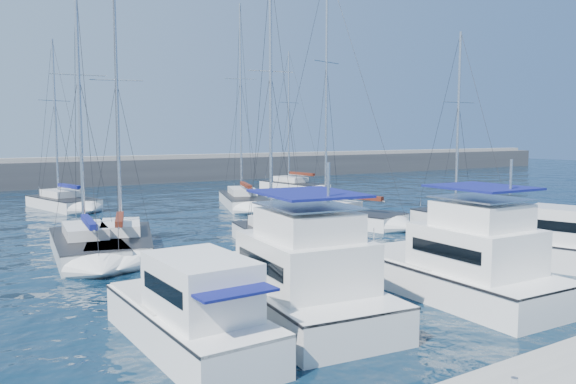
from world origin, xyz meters
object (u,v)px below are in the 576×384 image
motor_yacht_port_inner (295,282)px  motor_yacht_stbd_inner (461,268)px  sailboat_back_b (243,200)px  sailboat_mid_b (121,242)px  sailboat_mid_a (86,246)px  sailboat_back_a (63,202)px  sailboat_mid_d (336,215)px  motor_yacht_port_outer (192,317)px  sailboat_back_c (293,186)px  sailboat_mid_c (275,237)px  sailboat_mid_e (462,220)px  motor_yacht_stbd_outer (550,246)px

motor_yacht_port_inner → motor_yacht_stbd_inner: (6.37, -1.67, 0.00)m
motor_yacht_stbd_inner → sailboat_back_b: sailboat_back_b is taller
sailboat_mid_b → sailboat_back_b: 19.53m
sailboat_mid_a → sailboat_back_a: (2.61, 19.93, 0.00)m
motor_yacht_port_inner → sailboat_back_a: bearing=98.9°
sailboat_mid_d → motor_yacht_port_outer: bearing=-153.0°
sailboat_back_c → sailboat_mid_c: bearing=-130.7°
sailboat_mid_c → sailboat_mid_e: size_ratio=1.17×
sailboat_mid_a → sailboat_back_c: bearing=45.8°
motor_yacht_port_inner → sailboat_back_a: sailboat_back_a is taller
motor_yacht_port_outer → sailboat_mid_a: sailboat_mid_a is taller
motor_yacht_stbd_outer → sailboat_mid_b: (-16.09, 13.78, -0.43)m
motor_yacht_port_outer → sailboat_mid_a: (0.33, 14.40, -0.42)m
sailboat_mid_d → sailboat_back_a: size_ratio=1.26×
sailboat_mid_a → sailboat_mid_b: bearing=6.7°
motor_yacht_stbd_outer → sailboat_mid_a: (-17.83, 13.77, -0.42)m
sailboat_mid_a → sailboat_mid_c: sailboat_mid_c is taller
motor_yacht_stbd_outer → sailboat_mid_a: sailboat_mid_a is taller
sailboat_mid_e → sailboat_back_c: size_ratio=0.85×
motor_yacht_stbd_outer → sailboat_mid_c: size_ratio=0.44×
sailboat_mid_a → sailboat_back_b: bearing=46.3°
motor_yacht_port_inner → motor_yacht_stbd_outer: motor_yacht_port_inner is taller
sailboat_mid_c → sailboat_mid_d: size_ratio=0.86×
motor_yacht_stbd_inner → sailboat_back_a: (-7.65, 34.93, -0.61)m
sailboat_mid_d → sailboat_mid_e: 8.43m
motor_yacht_port_outer → sailboat_mid_c: sailboat_mid_c is taller
motor_yacht_stbd_outer → sailboat_back_b: sailboat_back_b is taller
sailboat_mid_a → sailboat_mid_d: sailboat_mid_d is taller
sailboat_mid_d → sailboat_back_c: (9.50, 20.04, -0.02)m
motor_yacht_port_inner → sailboat_back_a: (-1.28, 33.26, -0.61)m
motor_yacht_stbd_inner → sailboat_mid_e: 16.56m
sailboat_mid_b → sailboat_mid_e: (21.18, -4.34, -0.00)m
sailboat_mid_c → sailboat_back_c: bearing=66.7°
sailboat_back_a → sailboat_mid_a: bearing=-111.6°
motor_yacht_stbd_inner → sailboat_mid_b: (-8.52, 15.00, -0.62)m
sailboat_back_a → sailboat_mid_c: bearing=-88.0°
sailboat_mid_e → sailboat_back_b: size_ratio=0.75×
sailboat_mid_e → sailboat_back_a: size_ratio=0.92×
sailboat_mid_b → motor_yacht_stbd_outer: bearing=-23.6°
motor_yacht_port_outer → sailboat_mid_c: size_ratio=0.48×
motor_yacht_stbd_inner → sailboat_back_c: (16.42, 36.88, -0.61)m
sailboat_mid_a → sailboat_mid_c: bearing=-11.8°
sailboat_back_a → sailboat_back_b: sailboat_back_b is taller
motor_yacht_stbd_inner → sailboat_back_a: size_ratio=0.62×
motor_yacht_stbd_outer → sailboat_back_a: sailboat_back_a is taller
sailboat_mid_e → motor_yacht_port_outer: bearing=-150.5°
sailboat_mid_e → sailboat_back_a: 31.64m
sailboat_mid_d → sailboat_mid_c: bearing=-164.0°
sailboat_mid_a → sailboat_mid_b: (1.74, 0.01, -0.00)m
sailboat_mid_b → sailboat_mid_c: (7.55, -3.07, 0.02)m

